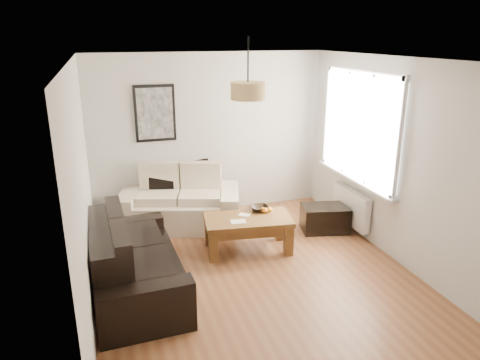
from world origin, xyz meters
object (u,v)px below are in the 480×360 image
object	(u,v)px
ottoman	(325,218)
sofa_leather	(135,258)
loveseat_cream	(180,198)
coffee_table	(248,234)

from	to	relation	value
ottoman	sofa_leather	bearing A→B (deg)	-163.99
loveseat_cream	ottoman	world-z (taller)	loveseat_cream
coffee_table	ottoman	xyz separation A→B (m)	(1.32, 0.25, -0.04)
loveseat_cream	ottoman	bearing A→B (deg)	-6.50
sofa_leather	coffee_table	size ratio (longest dim) A/B	1.67
coffee_table	sofa_leather	bearing A→B (deg)	-159.64
sofa_leather	ottoman	world-z (taller)	sofa_leather
coffee_table	ottoman	bearing A→B (deg)	10.61
loveseat_cream	sofa_leather	distance (m)	1.89
coffee_table	ottoman	size ratio (longest dim) A/B	1.70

